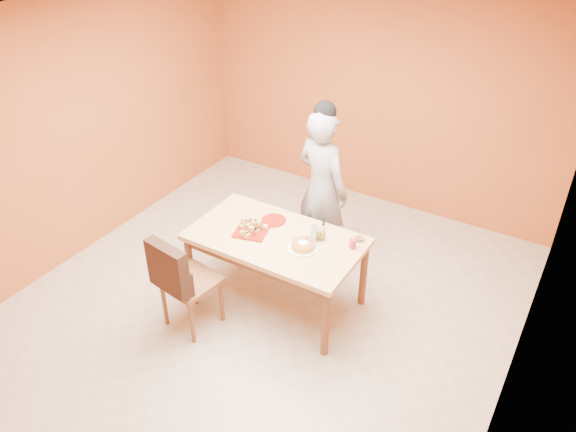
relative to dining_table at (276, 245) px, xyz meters
The scene contains 17 objects.
floor 0.69m from the dining_table, 108.85° to the right, with size 5.00×5.00×0.00m, color #BCB5A0.
ceiling 2.04m from the dining_table, 108.85° to the right, with size 5.00×5.00×0.00m, color white.
wall_back 2.43m from the dining_table, 91.38° to the left, with size 4.50×4.50×0.00m, color #BB592B.
wall_left 2.41m from the dining_table, behind, with size 5.00×5.00×0.00m, color #BB592B.
wall_right 2.30m from the dining_table, ahead, with size 5.00×5.00×0.00m, color #BB592B.
dining_table is the anchor object (origin of this frame).
dining_chair 0.86m from the dining_table, 125.76° to the right, with size 0.53×0.60×1.00m.
pastry_pile 0.29m from the dining_table, 169.49° to the right, with size 0.27×0.27×0.09m, color tan, non-canonical shape.
person 0.87m from the dining_table, 88.07° to the left, with size 0.63×0.41×1.73m, color gray.
pastry_platter 0.26m from the dining_table, 169.49° to the right, with size 0.30×0.30×0.02m, color maroon.
red_dinner_plate 0.29m from the dining_table, 126.36° to the left, with size 0.24×0.24×0.01m, color maroon.
white_cake_plate 0.32m from the dining_table, ahead, with size 0.28×0.28×0.01m, color white.
sponge_cake 0.33m from the dining_table, ahead, with size 0.21×0.21×0.05m, color #EE9B3D.
cake_server 0.38m from the dining_table, 25.73° to the left, with size 0.05×0.28×0.01m, color white.
egg_ornament 0.44m from the dining_table, 25.42° to the left, with size 0.10×0.08×0.12m, color olive.
magenta_glass 0.72m from the dining_table, 17.07° to the left, with size 0.06×0.06×0.09m, color #BC1C6C.
checker_tin 0.77m from the dining_table, 27.24° to the left, with size 0.09×0.09×0.03m, color #331B0E.
Camera 1 is at (2.34, -3.42, 3.73)m, focal length 35.00 mm.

